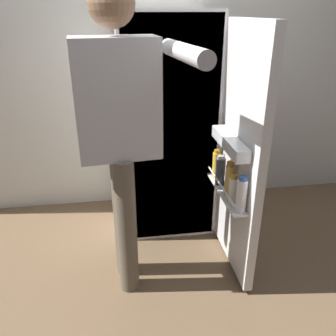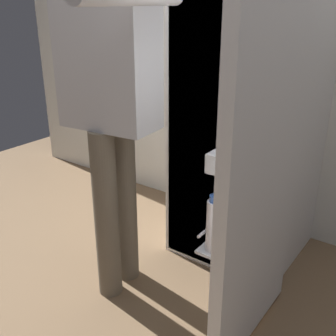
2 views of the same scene
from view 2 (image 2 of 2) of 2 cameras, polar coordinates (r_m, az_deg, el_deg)
ground_plane at (r=2.21m, az=3.09°, el=-17.11°), size 5.47×5.47×0.00m
kitchen_wall at (r=2.57m, az=15.94°, el=17.83°), size 4.40×0.10×2.48m
refrigerator at (r=2.24m, az=11.47°, el=6.38°), size 0.73×1.31×1.61m
person at (r=1.84m, az=-8.00°, el=11.27°), size 0.61×0.73×1.74m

